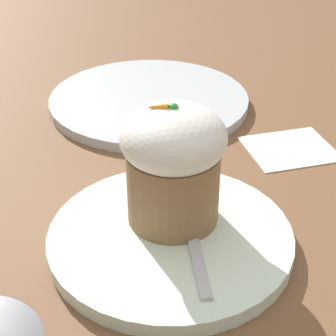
# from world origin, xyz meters

# --- Properties ---
(ground_plane) EXTENTS (4.00, 4.00, 0.00)m
(ground_plane) POSITION_xyz_m (0.00, 0.00, 0.00)
(ground_plane) COLOR brown
(dessert_plate) EXTENTS (0.22, 0.22, 0.01)m
(dessert_plate) POSITION_xyz_m (0.00, 0.00, 0.01)
(dessert_plate) COLOR silver
(dessert_plate) RESTS_ON ground_plane
(carrot_cake) EXTENTS (0.09, 0.09, 0.12)m
(carrot_cake) POSITION_xyz_m (0.00, -0.02, 0.07)
(carrot_cake) COLOR olive
(carrot_cake) RESTS_ON dessert_plate
(spoon) EXTENTS (0.05, 0.13, 0.01)m
(spoon) POSITION_xyz_m (-0.02, -0.00, 0.02)
(spoon) COLOR #B7B7BC
(spoon) RESTS_ON dessert_plate
(side_plate) EXTENTS (0.27, 0.27, 0.01)m
(side_plate) POSITION_xyz_m (0.06, -0.29, 0.01)
(side_plate) COLOR #B2B7BC
(side_plate) RESTS_ON ground_plane
(paper_napkin) EXTENTS (0.12, 0.12, 0.00)m
(paper_napkin) POSITION_xyz_m (-0.12, -0.19, 0.00)
(paper_napkin) COLOR white
(paper_napkin) RESTS_ON ground_plane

